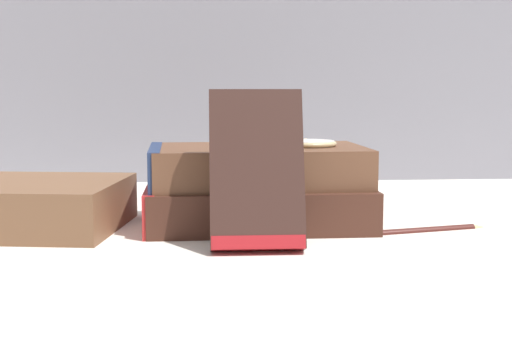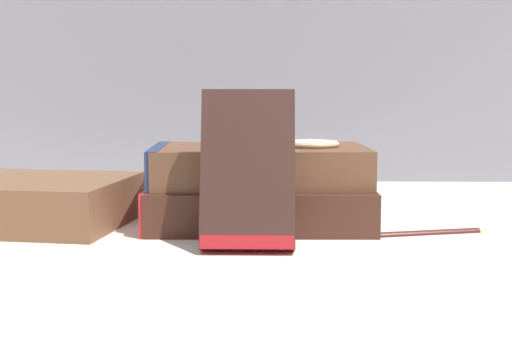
{
  "view_description": "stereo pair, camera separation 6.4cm",
  "coord_description": "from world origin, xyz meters",
  "px_view_note": "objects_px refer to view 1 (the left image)",
  "views": [
    {
      "loc": [
        -0.05,
        -0.71,
        0.15
      ],
      "look_at": [
        -0.01,
        0.01,
        0.06
      ],
      "focal_mm": 50.0,
      "sensor_mm": 36.0,
      "label": 1
    },
    {
      "loc": [
        0.01,
        -0.72,
        0.15
      ],
      "look_at": [
        -0.01,
        0.01,
        0.06
      ],
      "focal_mm": 50.0,
      "sensor_mm": 36.0,
      "label": 2
    }
  ],
  "objects_px": {
    "pocket_watch": "(309,143)",
    "fountain_pen": "(430,227)",
    "reading_glasses": "(185,201)",
    "book_side_left": "(0,205)",
    "book_leaning_front": "(256,175)",
    "book_flat_top": "(250,166)",
    "book_flat_bottom": "(251,205)"
  },
  "relations": [
    {
      "from": "pocket_watch",
      "to": "fountain_pen",
      "type": "distance_m",
      "value": 0.15
    },
    {
      "from": "book_side_left",
      "to": "book_flat_bottom",
      "type": "bearing_deg",
      "value": 8.12
    },
    {
      "from": "book_leaning_front",
      "to": "book_side_left",
      "type": "bearing_deg",
      "value": 157.02
    },
    {
      "from": "book_flat_top",
      "to": "book_side_left",
      "type": "distance_m",
      "value": 0.26
    },
    {
      "from": "book_side_left",
      "to": "fountain_pen",
      "type": "height_order",
      "value": "book_side_left"
    },
    {
      "from": "pocket_watch",
      "to": "fountain_pen",
      "type": "xyz_separation_m",
      "value": [
        0.12,
        -0.05,
        -0.08
      ]
    },
    {
      "from": "book_flat_bottom",
      "to": "pocket_watch",
      "type": "distance_m",
      "value": 0.09
    },
    {
      "from": "pocket_watch",
      "to": "fountain_pen",
      "type": "height_order",
      "value": "pocket_watch"
    },
    {
      "from": "reading_glasses",
      "to": "fountain_pen",
      "type": "bearing_deg",
      "value": -16.22
    },
    {
      "from": "book_flat_top",
      "to": "book_leaning_front",
      "type": "bearing_deg",
      "value": -92.93
    },
    {
      "from": "book_leaning_front",
      "to": "fountain_pen",
      "type": "xyz_separation_m",
      "value": [
        0.18,
        0.07,
        -0.06
      ]
    },
    {
      "from": "reading_glasses",
      "to": "pocket_watch",
      "type": "bearing_deg",
      "value": -26.08
    },
    {
      "from": "book_side_left",
      "to": "book_leaning_front",
      "type": "bearing_deg",
      "value": -14.88
    },
    {
      "from": "fountain_pen",
      "to": "book_leaning_front",
      "type": "bearing_deg",
      "value": -174.07
    },
    {
      "from": "book_leaning_front",
      "to": "book_flat_bottom",
      "type": "bearing_deg",
      "value": 89.22
    },
    {
      "from": "book_flat_bottom",
      "to": "book_side_left",
      "type": "distance_m",
      "value": 0.26
    },
    {
      "from": "book_flat_top",
      "to": "pocket_watch",
      "type": "relative_size",
      "value": 3.71
    },
    {
      "from": "book_flat_bottom",
      "to": "book_flat_top",
      "type": "xyz_separation_m",
      "value": [
        -0.0,
        0.0,
        0.04
      ]
    },
    {
      "from": "book_side_left",
      "to": "reading_glasses",
      "type": "xyz_separation_m",
      "value": [
        0.19,
        0.15,
        -0.02
      ]
    },
    {
      "from": "book_flat_bottom",
      "to": "book_leaning_front",
      "type": "distance_m",
      "value": 0.12
    },
    {
      "from": "book_leaning_front",
      "to": "pocket_watch",
      "type": "xyz_separation_m",
      "value": [
        0.06,
        0.11,
        0.02
      ]
    },
    {
      "from": "reading_glasses",
      "to": "book_flat_top",
      "type": "bearing_deg",
      "value": -42.34
    },
    {
      "from": "book_side_left",
      "to": "book_leaning_front",
      "type": "xyz_separation_m",
      "value": [
        0.26,
        -0.11,
        0.04
      ]
    },
    {
      "from": "reading_glasses",
      "to": "book_side_left",
      "type": "bearing_deg",
      "value": -119.4
    },
    {
      "from": "reading_glasses",
      "to": "fountain_pen",
      "type": "height_order",
      "value": "fountain_pen"
    },
    {
      "from": "book_flat_top",
      "to": "book_leaning_front",
      "type": "distance_m",
      "value": 0.11
    },
    {
      "from": "book_side_left",
      "to": "reading_glasses",
      "type": "distance_m",
      "value": 0.24
    },
    {
      "from": "book_flat_top",
      "to": "book_leaning_front",
      "type": "xyz_separation_m",
      "value": [
        -0.0,
        -0.11,
        0.0
      ]
    },
    {
      "from": "book_side_left",
      "to": "reading_glasses",
      "type": "bearing_deg",
      "value": 47.43
    },
    {
      "from": "book_side_left",
      "to": "reading_glasses",
      "type": "height_order",
      "value": "book_side_left"
    },
    {
      "from": "book_flat_top",
      "to": "book_side_left",
      "type": "xyz_separation_m",
      "value": [
        -0.26,
        -0.0,
        -0.04
      ]
    },
    {
      "from": "book_side_left",
      "to": "reading_glasses",
      "type": "relative_size",
      "value": 2.36
    }
  ]
}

